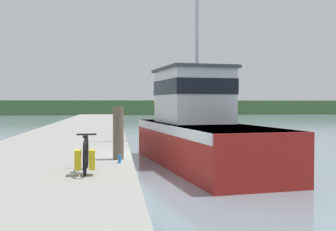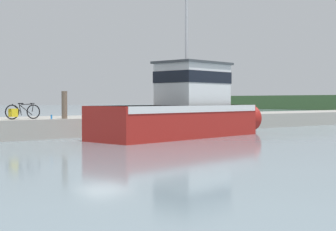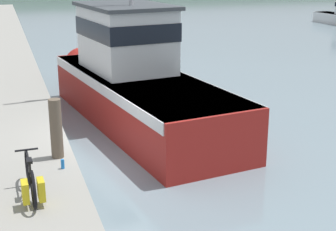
{
  "view_description": "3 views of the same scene",
  "coord_description": "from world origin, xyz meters",
  "views": [
    {
      "loc": [
        -1.7,
        -12.13,
        2.42
      ],
      "look_at": [
        -0.08,
        0.9,
        2.01
      ],
      "focal_mm": 45.0,
      "sensor_mm": 36.0,
      "label": 1
    },
    {
      "loc": [
        21.21,
        -13.02,
        1.87
      ],
      "look_at": [
        0.14,
        3.86,
        1.05
      ],
      "focal_mm": 55.0,
      "sensor_mm": 36.0,
      "label": 2
    },
    {
      "loc": [
        -2.63,
        -12.33,
        5.28
      ],
      "look_at": [
        1.28,
        -0.33,
        1.39
      ],
      "focal_mm": 55.0,
      "sensor_mm": 36.0,
      "label": 3
    }
  ],
  "objects": [
    {
      "name": "water_bottle_by_bike",
      "position": [
        -1.62,
        -1.94,
        1.05
      ],
      "size": [
        0.08,
        0.08,
        0.21
      ],
      "primitive_type": "cylinder",
      "color": "blue",
      "rests_on": "dock_pier"
    },
    {
      "name": "mooring_post",
      "position": [
        -1.64,
        -1.23,
        1.62
      ],
      "size": [
        0.28,
        0.28,
        1.36
      ],
      "primitive_type": "cylinder",
      "color": "brown",
      "rests_on": "dock_pier"
    },
    {
      "name": "bicycle_touring",
      "position": [
        -2.33,
        -3.23,
        1.3
      ],
      "size": [
        0.46,
        1.78,
        0.78
      ],
      "rotation": [
        0.0,
        0.0,
        0.03
      ],
      "color": "black",
      "rests_on": "dock_pier"
    },
    {
      "name": "far_shoreline",
      "position": [
        30.0,
        70.5,
        1.39
      ],
      "size": [
        180.0,
        5.0,
        2.77
      ],
      "primitive_type": "cube",
      "color": "#426638",
      "rests_on": "ground_plane"
    },
    {
      "name": "fishing_boat_main",
      "position": [
        1.46,
        3.92,
        1.44
      ],
      "size": [
        4.36,
        11.51,
        10.94
      ],
      "rotation": [
        0.0,
        0.0,
        0.15
      ],
      "color": "maroon",
      "rests_on": "ground_plane"
    },
    {
      "name": "dock_pier",
      "position": [
        -3.68,
        0.0,
        0.47
      ],
      "size": [
        4.81,
        80.0,
        0.95
      ],
      "primitive_type": "cube",
      "color": "gray",
      "rests_on": "ground_plane"
    },
    {
      "name": "ground_plane",
      "position": [
        0.0,
        0.0,
        0.0
      ],
      "size": [
        320.0,
        320.0,
        0.0
      ],
      "primitive_type": "plane",
      "color": "gray"
    }
  ]
}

